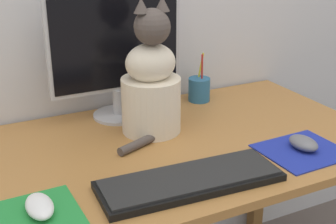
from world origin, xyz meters
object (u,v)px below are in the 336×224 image
Objects in this scene: monitor at (115,51)px; keyboard at (189,181)px; computer_mouse_right at (303,143)px; computer_mouse_left at (40,206)px; pen_cup at (199,89)px; cat at (151,84)px.

monitor is 0.94× the size of keyboard.
monitor is 4.56× the size of computer_mouse_right.
monitor reaches higher than computer_mouse_left.
pen_cup is at bearing 2.36° from monitor.
computer_mouse_right reaches higher than computer_mouse_left.
computer_mouse_right is (0.38, 0.02, 0.01)m from keyboard.
cat is 2.36× the size of pen_cup.
pen_cup is (0.32, 0.01, -0.18)m from monitor.
keyboard is 0.60m from pen_cup.
computer_mouse_right is (0.38, -0.47, -0.20)m from monitor.
monitor is at bearing 52.00° from computer_mouse_left.
computer_mouse_right is at bearing -50.67° from monitor.
monitor is 0.61m from computer_mouse_left.
monitor is 4.02× the size of computer_mouse_left.
monitor reaches higher than computer_mouse_right.
cat is at bearing 136.67° from computer_mouse_right.
computer_mouse_right is at bearing -0.97° from computer_mouse_left.
monitor and cat have the same top height.
monitor is 2.53× the size of pen_cup.
cat is (0.05, 0.34, 0.14)m from keyboard.
computer_mouse_left is 0.63× the size of pen_cup.
keyboard is 4.84× the size of computer_mouse_right.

